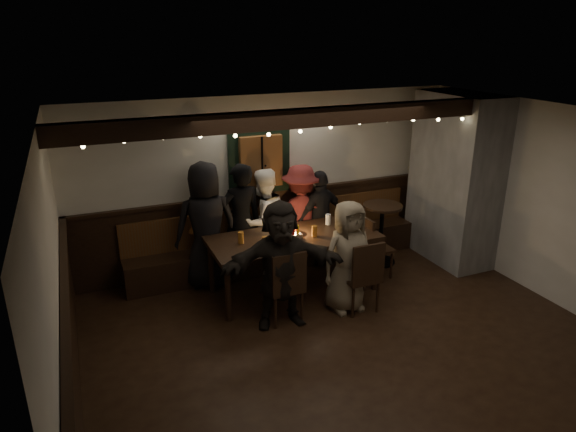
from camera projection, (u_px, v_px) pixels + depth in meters
name	position (u px, v px, depth m)	size (l,w,h in m)	color
room	(368.00, 208.00, 7.32)	(6.02, 5.01, 2.62)	black
dining_table	(294.00, 241.00, 6.98)	(2.31, 0.99, 1.00)	black
chair_near_left	(286.00, 283.00, 6.28)	(0.45, 0.45, 0.97)	black
chair_near_right	(363.00, 273.00, 6.51)	(0.45, 0.45, 0.99)	black
chair_end	(371.00, 244.00, 7.46)	(0.44, 0.44, 0.95)	black
high_top	(381.00, 226.00, 7.92)	(0.60, 0.60, 0.96)	black
person_a	(206.00, 225.00, 7.13)	(0.88, 0.57, 1.80)	black
person_b	(241.00, 222.00, 7.38)	(0.63, 0.41, 1.73)	black
person_c	(263.00, 221.00, 7.58)	(0.78, 0.60, 1.59)	white
person_d	(300.00, 216.00, 7.80)	(1.03, 0.59, 1.59)	maroon
person_e	(320.00, 218.00, 7.86)	(0.88, 0.36, 1.49)	black
person_f	(281.00, 265.00, 6.17)	(1.49, 0.47, 1.61)	black
person_g	(348.00, 257.00, 6.53)	(0.73, 0.47, 1.49)	gray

